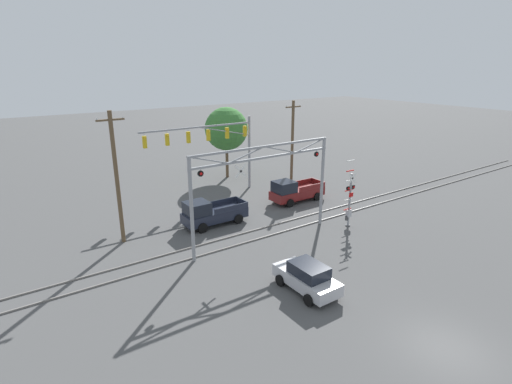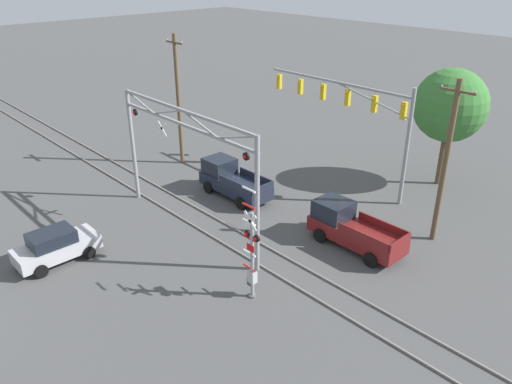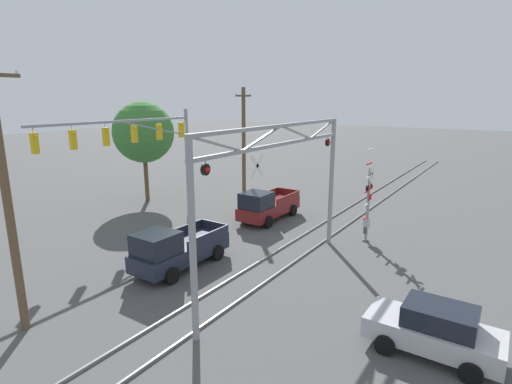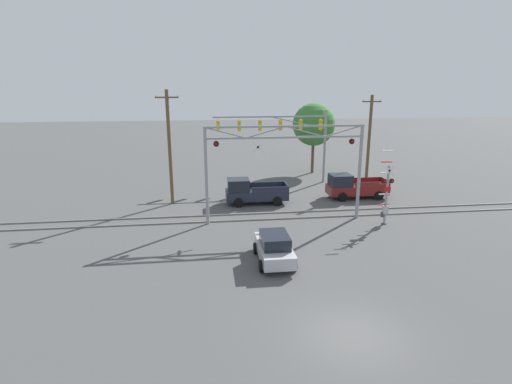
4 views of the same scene
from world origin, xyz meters
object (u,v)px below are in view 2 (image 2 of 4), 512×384
Objects in this scene: sedan_waiting at (56,246)px; utility_pole_right at (446,162)px; utility_pole_left at (178,99)px; crossing_gantry at (185,150)px; traffic_signal_span at (360,110)px; crossing_signal_mast at (252,257)px; pickup_truck_lead at (232,180)px; pickup_truck_following at (351,228)px; background_tree_beyond_span at (450,106)px.

sedan_waiting is 19.75m from utility_pole_right.
sedan_waiting is 14.22m from utility_pole_left.
sedan_waiting is 0.47× the size of utility_pole_right.
crossing_gantry is 7.95m from sedan_waiting.
utility_pole_right reaches higher than traffic_signal_span.
utility_pole_right is (2.94, 10.44, 2.38)m from crossing_signal_mast.
pickup_truck_lead is (-4.52, -6.62, -4.16)m from traffic_signal_span.
pickup_truck_following is 5.74m from utility_pole_right.
crossing_signal_mast is (6.84, -1.62, -2.59)m from crossing_gantry.
crossing_gantry is 2.12× the size of crossing_signal_mast.
background_tree_beyond_span reaches higher than crossing_gantry.
crossing_gantry is at bearing -137.95° from utility_pole_right.
background_tree_beyond_span is (8.19, 22.36, 4.48)m from sedan_waiting.
pickup_truck_lead reaches higher than sedan_waiting.
pickup_truck_lead is 8.84m from pickup_truck_following.
pickup_truck_following is 1.29× the size of sedan_waiting.
utility_pole_right reaches higher than background_tree_beyond_span.
pickup_truck_lead is 11.26m from sedan_waiting.
utility_pole_left is at bearing 155.11° from crossing_signal_mast.
pickup_truck_lead is at bearing 110.83° from crossing_gantry.
utility_pole_right is (18.04, 3.43, -0.27)m from utility_pole_left.
utility_pole_left is (-6.53, 0.84, 3.73)m from pickup_truck_lead.
traffic_signal_span is 5.70m from background_tree_beyond_span.
sedan_waiting is at bearing -105.59° from crossing_gantry.
crossing_signal_mast is at bearing -88.26° from background_tree_beyond_span.
pickup_truck_following is at bearing -1.02° from utility_pole_left.
utility_pole_left is (-6.39, 12.10, 3.89)m from sedan_waiting.
traffic_signal_span is (-4.05, 12.79, 3.07)m from crossing_signal_mast.
background_tree_beyond_span is (8.05, 11.10, 4.32)m from pickup_truck_lead.
crossing_signal_mast is at bearing -92.11° from pickup_truck_following.
sedan_waiting is at bearing -127.15° from pickup_truck_following.
crossing_gantry is 1.29× the size of utility_pole_right.
pickup_truck_lead is 14.38m from background_tree_beyond_span.
background_tree_beyond_span is at bearing 51.80° from traffic_signal_span.
background_tree_beyond_span is (3.52, 4.48, 0.16)m from traffic_signal_span.
sedan_waiting is (-8.71, -5.09, -1.24)m from crossing_signal_mast.
pickup_truck_following is at bearing -126.02° from utility_pole_right.
background_tree_beyond_span is (-0.77, 10.53, 4.32)m from pickup_truck_following.
pickup_truck_lead is at bearing 144.29° from crossing_signal_mast.
traffic_signal_span is 2.14× the size of pickup_truck_following.
crossing_gantry reaches higher than sedan_waiting.
utility_pole_right reaches higher than crossing_signal_mast.
crossing_gantry is at bearing 166.72° from crossing_signal_mast.
crossing_gantry is 13.18m from utility_pole_right.
pickup_truck_following is (8.82, 0.57, 0.00)m from pickup_truck_lead.
crossing_gantry is at bearing 74.41° from sedan_waiting.
pickup_truck_lead is 0.66× the size of background_tree_beyond_span.
crossing_gantry is 2.78× the size of sedan_waiting.
crossing_gantry is 9.48m from pickup_truck_following.
crossing_gantry is at bearing -104.05° from traffic_signal_span.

